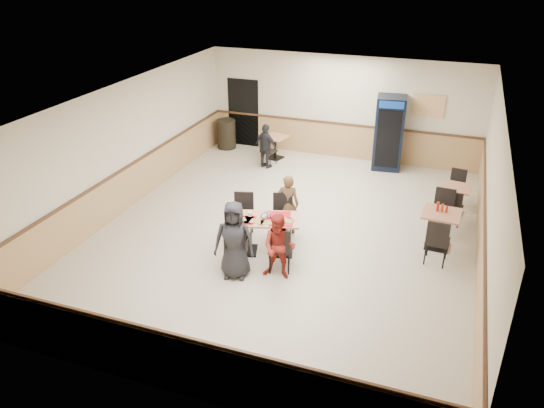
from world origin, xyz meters
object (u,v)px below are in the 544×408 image
at_px(main_table, 263,230).
at_px(side_table_near, 440,224).
at_px(diner_woman_right, 279,247).
at_px(lone_diner, 266,146).
at_px(trash_bin, 226,134).
at_px(diner_man_opposite, 288,204).
at_px(pepsi_cooler, 389,133).
at_px(side_table_far, 455,196).
at_px(back_table, 275,144).
at_px(diner_woman_left, 234,240).

height_order(main_table, side_table_near, side_table_near).
height_order(diner_woman_right, side_table_near, diner_woman_right).
bearing_deg(diner_woman_right, side_table_near, 35.86).
xyz_separation_m(lone_diner, trash_bin, (-1.73, 1.12, -0.19)).
xyz_separation_m(diner_woman_right, diner_man_opposite, (-0.41, 1.74, 0.02)).
xyz_separation_m(main_table, pepsi_cooler, (1.65, 5.56, 0.51)).
relative_size(lone_diner, pepsi_cooler, 0.62).
height_order(diner_woman_right, side_table_far, diner_woman_right).
bearing_deg(pepsi_cooler, side_table_far, -57.55).
height_order(side_table_near, back_table, side_table_near).
bearing_deg(diner_man_opposite, side_table_near, 176.89).
bearing_deg(diner_man_opposite, diner_woman_left, 67.42).
distance_m(main_table, trash_bin, 6.43).
height_order(main_table, side_table_far, main_table).
bearing_deg(lone_diner, back_table, -69.30).
bearing_deg(side_table_near, diner_man_opposite, -171.79).
distance_m(main_table, back_table, 5.40).
height_order(diner_man_opposite, pepsi_cooler, pepsi_cooler).
relative_size(diner_woman_right, trash_bin, 1.47).
bearing_deg(back_table, pepsi_cooler, 6.95).
height_order(diner_man_opposite, trash_bin, diner_man_opposite).
bearing_deg(side_table_far, diner_man_opposite, -147.23).
xyz_separation_m(side_table_near, back_table, (-4.95, 3.71, -0.08)).
bearing_deg(lone_diner, diner_man_opposite, 138.25).
bearing_deg(diner_man_opposite, side_table_far, -158.56).
distance_m(diner_woman_right, side_table_near, 3.54).
relative_size(diner_woman_right, side_table_near, 1.65).
bearing_deg(side_table_far, pepsi_cooler, 129.58).
relative_size(lone_diner, back_table, 1.64).
bearing_deg(lone_diner, side_table_near, 170.02).
xyz_separation_m(diner_woman_left, lone_diner, (-1.38, 5.38, -0.14)).
bearing_deg(lone_diner, diner_woman_right, 133.72).
bearing_deg(trash_bin, back_table, -11.41).
relative_size(main_table, side_table_near, 2.02).
height_order(lone_diner, pepsi_cooler, pepsi_cooler).
bearing_deg(diner_man_opposite, trash_bin, -63.53).
bearing_deg(side_table_far, lone_diner, 166.92).
bearing_deg(back_table, diner_woman_left, -77.38).
relative_size(side_table_far, back_table, 0.92).
xyz_separation_m(side_table_far, back_table, (-5.18, 1.98, -0.01)).
xyz_separation_m(main_table, back_table, (-1.58, 5.16, -0.07)).
bearing_deg(diner_woman_right, pepsi_cooler, 78.02).
xyz_separation_m(diner_woman_left, side_table_near, (3.57, 2.44, -0.24)).
relative_size(side_table_far, pepsi_cooler, 0.35).
bearing_deg(trash_bin, diner_woman_left, -64.43).
bearing_deg(side_table_far, back_table, 159.10).
distance_m(main_table, diner_man_opposite, 1.02).
distance_m(diner_woman_right, diner_man_opposite, 1.79).
relative_size(lone_diner, side_table_near, 1.59).
height_order(diner_woman_right, trash_bin, diner_woman_right).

